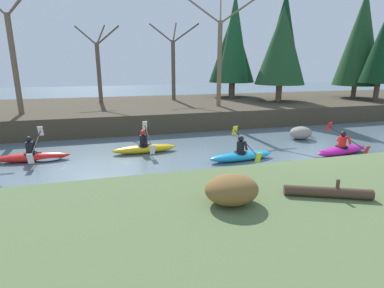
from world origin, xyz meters
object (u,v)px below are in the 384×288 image
object	(u,v)px
boulder_midstream	(301,133)
kayaker_middle	(242,155)
kayaker_far_back	(36,156)
kayaker_trailing	(145,148)
kayaker_lead	(343,149)
driftwood_log	(328,192)

from	to	relation	value
boulder_midstream	kayaker_middle	bearing A→B (deg)	-150.91
kayaker_far_back	kayaker_trailing	bearing A→B (deg)	1.79
kayaker_lead	kayaker_far_back	world-z (taller)	same
kayaker_trailing	kayaker_far_back	size ratio (longest dim) A/B	1.00
kayaker_middle	driftwood_log	size ratio (longest dim) A/B	1.50
kayaker_trailing	driftwood_log	xyz separation A→B (m)	(3.36, -7.17, 0.64)
kayaker_middle	kayaker_far_back	distance (m)	8.12
kayaker_lead	driftwood_log	xyz separation A→B (m)	(-4.67, -4.75, 0.64)
kayaker_lead	driftwood_log	distance (m)	6.69
boulder_midstream	driftwood_log	size ratio (longest dim) A/B	0.61
kayaker_trailing	kayaker_far_back	bearing A→B (deg)	178.29
kayaker_middle	boulder_midstream	distance (m)	4.94
kayaker_trailing	kayaker_middle	bearing A→B (deg)	-32.03
kayaker_trailing	driftwood_log	world-z (taller)	kayaker_trailing
boulder_midstream	driftwood_log	bearing A→B (deg)	-121.06
boulder_midstream	kayaker_lead	bearing A→B (deg)	-87.02
boulder_midstream	driftwood_log	distance (m)	8.78
kayaker_trailing	boulder_midstream	xyz separation A→B (m)	(7.89, 0.34, 0.10)
kayaker_middle	kayaker_far_back	bearing A→B (deg)	160.97
kayaker_middle	kayaker_trailing	bearing A→B (deg)	145.51
kayaker_middle	kayaker_trailing	xyz separation A→B (m)	(-3.57, 2.06, 0.00)
kayaker_lead	kayaker_far_back	xyz separation A→B (m)	(-12.32, 2.39, -0.02)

